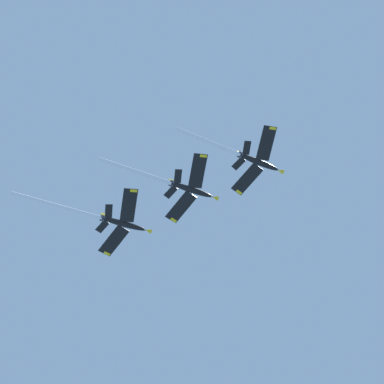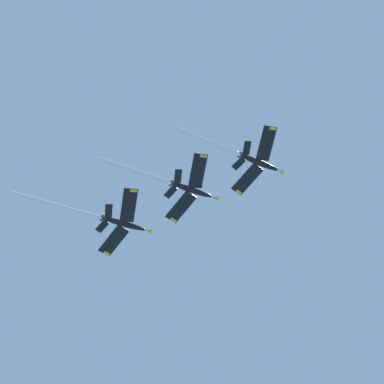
% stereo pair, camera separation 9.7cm
% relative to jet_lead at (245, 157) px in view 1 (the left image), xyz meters
% --- Properties ---
extents(jet_lead, '(24.18, 23.65, 8.43)m').
position_rel_jet_lead_xyz_m(jet_lead, '(0.00, 0.00, 0.00)').
color(jet_lead, black).
extents(jet_second, '(25.12, 24.09, 9.06)m').
position_rel_jet_lead_xyz_m(jet_second, '(18.85, -0.31, -3.97)').
color(jet_second, black).
extents(jet_third, '(27.39, 26.01, 10.31)m').
position_rel_jet_lead_xyz_m(jet_third, '(37.53, -3.07, -6.76)').
color(jet_third, black).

